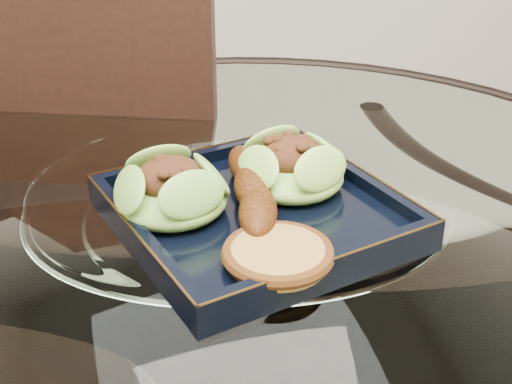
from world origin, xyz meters
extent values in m
cylinder|color=white|center=(0.00, 0.00, 0.76)|extent=(1.10, 1.10, 0.01)
torus|color=black|center=(0.00, 0.00, 0.76)|extent=(1.13, 1.13, 0.02)
cylinder|color=black|center=(0.28, 0.28, 0.38)|extent=(0.04, 0.04, 0.75)
cylinder|color=black|center=(-0.28, 0.28, 0.38)|extent=(0.04, 0.04, 0.75)
cube|color=black|center=(-0.22, 0.20, 0.48)|extent=(0.56, 0.56, 0.04)
cube|color=black|center=(-0.14, 0.38, 0.76)|extent=(0.39, 0.19, 0.47)
cylinder|color=black|center=(-0.32, 0.44, 0.23)|extent=(0.03, 0.03, 0.46)
cube|color=black|center=(0.02, 0.00, 0.77)|extent=(0.33, 0.33, 0.02)
ellipsoid|color=#5C932A|center=(-0.07, 0.02, 0.80)|extent=(0.14, 0.14, 0.04)
ellipsoid|color=#74AB31|center=(0.07, 0.03, 0.80)|extent=(0.13, 0.13, 0.04)
ellipsoid|color=#622B0A|center=(0.02, 0.01, 0.80)|extent=(0.07, 0.19, 0.03)
cylinder|color=#BB853E|center=(0.01, -0.10, 0.79)|extent=(0.10, 0.10, 0.02)
camera|label=1|loc=(-0.16, -0.62, 1.15)|focal=50.00mm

